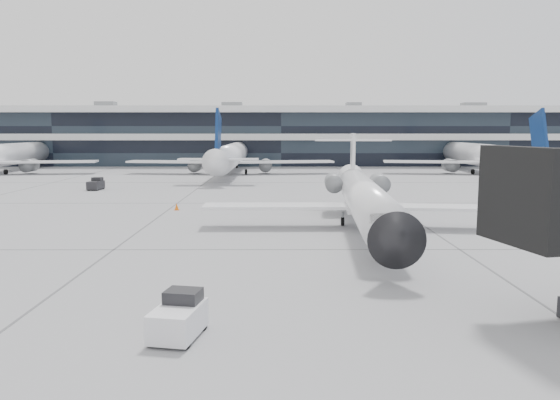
{
  "coord_description": "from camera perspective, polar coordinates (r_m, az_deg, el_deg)",
  "views": [
    {
      "loc": [
        -0.47,
        -30.84,
        6.9
      ],
      "look_at": [
        -0.38,
        2.28,
        2.6
      ],
      "focal_mm": 35.0,
      "sensor_mm": 36.0,
      "label": 1
    }
  ],
  "objects": [
    {
      "name": "ground",
      "position": [
        31.6,
        0.71,
        -5.21
      ],
      "size": [
        220.0,
        220.0,
        0.0
      ],
      "primitive_type": "plane",
      "color": "gray",
      "rests_on": "ground"
    },
    {
      "name": "terminal",
      "position": [
        112.85,
        0.09,
        6.43
      ],
      "size": [
        170.0,
        22.0,
        10.0
      ],
      "primitive_type": "cube",
      "color": "black",
      "rests_on": "ground"
    },
    {
      "name": "bg_jet_center",
      "position": [
        86.44,
        -5.15,
        2.79
      ],
      "size": [
        32.0,
        40.0,
        9.6
      ],
      "primitive_type": null,
      "color": "white",
      "rests_on": "ground"
    },
    {
      "name": "bg_jet_right",
      "position": [
        92.03,
        20.54,
        2.63
      ],
      "size": [
        32.0,
        40.0,
        9.6
      ],
      "primitive_type": null,
      "color": "white",
      "rests_on": "ground"
    },
    {
      "name": "regional_jet",
      "position": [
        38.41,
        8.8,
        0.33
      ],
      "size": [
        22.7,
        28.34,
        6.54
      ],
      "rotation": [
        0.0,
        0.0,
        -0.06
      ],
      "color": "white",
      "rests_on": "ground"
    },
    {
      "name": "baggage_tug",
      "position": [
        18.92,
        -10.52,
        -11.97
      ],
      "size": [
        1.78,
        2.54,
        1.48
      ],
      "rotation": [
        0.0,
        0.0,
        -0.19
      ],
      "color": "white",
      "rests_on": "ground"
    },
    {
      "name": "traffic_cone",
      "position": [
        47.69,
        -10.75,
        -0.71
      ],
      "size": [
        0.46,
        0.46,
        0.59
      ],
      "rotation": [
        0.0,
        0.0,
        0.14
      ],
      "color": "orange",
      "rests_on": "ground"
    },
    {
      "name": "far_tug",
      "position": [
        66.11,
        -18.68,
        1.56
      ],
      "size": [
        1.51,
        2.32,
        1.41
      ],
      "rotation": [
        0.0,
        0.0,
        -0.1
      ],
      "color": "black",
      "rests_on": "ground"
    }
  ]
}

